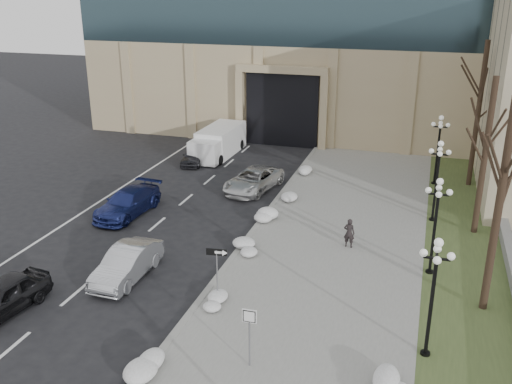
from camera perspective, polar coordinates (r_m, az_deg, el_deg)
sidewalk at (r=29.70m, az=7.71°, el=-5.42°), size 9.00×40.00×0.12m
curb at (r=30.63m, az=-0.63°, el=-4.36°), size 0.30×40.00×0.14m
grass_strip at (r=29.52m, az=20.30°, el=-6.78°), size 4.00×40.00×0.10m
stone_wall at (r=31.42m, az=23.89°, el=-5.01°), size 0.50×30.00×0.70m
car_a at (r=25.89m, az=-24.09°, el=-9.58°), size 2.35×4.54×1.48m
car_b at (r=26.93m, az=-12.79°, el=-6.99°), size 1.60×4.51×1.48m
car_c at (r=34.07m, az=-12.72°, el=-1.04°), size 2.47×5.23×1.47m
car_d at (r=37.09m, az=-0.26°, el=1.21°), size 3.29×5.47×1.42m
car_e at (r=42.88m, az=-6.26°, el=3.62°), size 2.04×3.77×1.22m
pedestrian at (r=29.31m, az=9.30°, el=-4.07°), size 0.60×0.42×1.55m
box_truck at (r=44.80m, az=-3.80°, el=4.98°), size 2.49×6.70×2.11m
one_way_sign at (r=23.92m, az=-3.61°, el=-6.66°), size 0.93×0.27×2.46m
keep_sign at (r=20.12m, az=-0.66°, el=-13.22°), size 0.51×0.08×2.40m
snow_clump_b at (r=20.98m, az=-10.32°, el=-16.89°), size 1.10×1.60×0.36m
snow_clump_c at (r=24.40m, az=-4.29°, el=-10.75°), size 1.10×1.60×0.36m
snow_clump_d at (r=28.65m, az=-0.81°, el=-5.69°), size 1.10×1.60×0.36m
snow_clump_e at (r=32.37m, az=1.19°, el=-2.51°), size 1.10×1.60×0.36m
snow_clump_f at (r=35.69m, az=3.18°, el=-0.31°), size 1.10×1.60×0.36m
snow_clump_g at (r=40.04m, az=4.98°, el=1.98°), size 1.10×1.60×0.36m
lamppost_a at (r=20.93m, az=17.37°, el=-8.63°), size 1.18×1.18×4.76m
lamppost_b at (r=26.84m, az=17.58°, el=-2.08°), size 1.18×1.18×4.76m
lamppost_c at (r=32.97m, az=17.72°, el=2.07°), size 1.18×1.18×4.76m
lamppost_d at (r=39.22m, az=17.82°, el=4.90°), size 1.18×1.18×4.76m
tree_near at (r=23.73m, az=23.50°, el=1.32°), size 3.20×3.20×9.00m
tree_mid at (r=31.49m, az=22.18°, el=5.30°), size 3.20×3.20×8.50m
tree_far at (r=39.16m, az=21.55°, el=9.08°), size 3.20×3.20×9.50m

